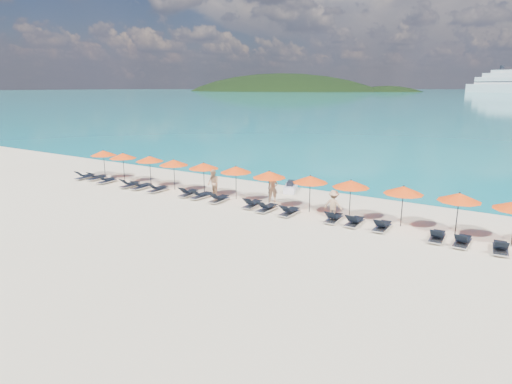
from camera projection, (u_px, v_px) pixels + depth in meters
The scene contains 36 objects.
ground at pixel (227, 224), 23.44m from camera, with size 1400.00×1400.00×0.00m, color beige.
headland_main at pixel (279, 118), 631.10m from camera, with size 374.00×242.00×126.50m.
headland_small at pixel (385, 119), 568.78m from camera, with size 162.00×126.00×85.50m.
jetski at pixel (291, 187), 30.64m from camera, with size 1.47×2.23×0.75m.
beachgoer_a at pixel (273, 188), 27.81m from camera, with size 0.66×0.43×1.81m, color tan.
beachgoer_b at pixel (213, 183), 29.06m from camera, with size 0.92×0.53×1.89m, color tan.
beachgoer_c at pixel (333, 205), 24.11m from camera, with size 1.10×0.51×1.70m, color tan.
umbrella_0 at pixel (103, 153), 35.19m from camera, with size 2.10×2.10×2.28m.
umbrella_1 at pixel (123, 156), 33.76m from camera, with size 2.10×2.10×2.28m.
umbrella_2 at pixel (150, 159), 32.36m from camera, with size 2.10×2.10×2.28m.
umbrella_3 at pixel (174, 162), 30.79m from camera, with size 2.10×2.10×2.28m.
umbrella_4 at pixel (204, 166), 29.51m from camera, with size 2.10×2.10×2.28m.
umbrella_5 at pixel (236, 169), 28.22m from camera, with size 2.10×2.10×2.28m.
umbrella_6 at pixel (269, 174), 26.62m from camera, with size 2.10×2.10×2.28m.
umbrella_7 at pixel (310, 179), 25.27m from camera, with size 2.10×2.10×2.28m.
umbrella_8 at pixel (351, 184), 24.07m from camera, with size 2.10×2.10×2.28m.
umbrella_9 at pixel (404, 190), 22.63m from camera, with size 2.10×2.10×2.28m.
umbrella_10 at pixel (459, 197), 21.19m from camera, with size 2.10×2.10×2.28m.
lounger_0 at pixel (85, 176), 34.77m from camera, with size 0.65×1.71×0.66m.
lounger_1 at pixel (97, 177), 34.42m from camera, with size 0.62×1.70×0.66m.
lounger_2 at pixel (107, 180), 33.30m from camera, with size 0.77×1.75×0.66m.
lounger_3 at pixel (130, 184), 31.92m from camera, with size 0.64×1.71×0.66m.
lounger_4 at pixel (141, 186), 31.36m from camera, with size 0.65×1.71×0.66m.
lounger_5 at pixel (158, 189), 30.54m from camera, with size 0.65×1.71×0.66m.
lounger_6 at pixel (188, 193), 29.34m from camera, with size 0.77×1.75×0.66m.
lounger_7 at pixel (201, 195), 28.74m from camera, with size 0.79×1.76×0.66m.
lounger_8 at pixel (219, 199), 27.85m from camera, with size 0.70×1.73×0.66m.
lounger_9 at pixel (252, 204), 26.62m from camera, with size 0.72×1.74×0.66m.
lounger_10 at pixel (267, 208), 25.78m from camera, with size 0.69×1.72×0.66m.
lounger_11 at pixel (289, 211), 25.03m from camera, with size 0.65×1.71×0.66m.
lounger_12 at pixel (333, 218), 23.82m from camera, with size 0.72×1.73×0.66m.
lounger_13 at pixel (354, 221), 23.19m from camera, with size 0.64×1.71×0.66m.
lounger_14 at pixel (382, 226), 22.44m from camera, with size 0.62×1.70×0.66m.
lounger_15 at pixel (437, 236), 20.90m from camera, with size 0.69×1.72×0.66m.
lounger_16 at pixel (462, 241), 20.25m from camera, with size 0.69×1.73×0.66m.
lounger_17 at pixel (501, 248), 19.42m from camera, with size 0.76×1.75×0.66m.
Camera 1 is at (13.31, -17.98, 7.37)m, focal length 30.00 mm.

